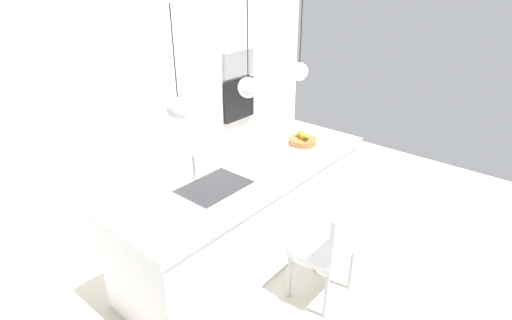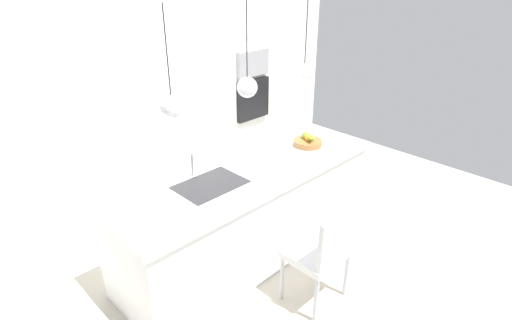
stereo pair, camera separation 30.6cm
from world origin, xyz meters
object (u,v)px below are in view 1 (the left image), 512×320
(fruit_bowl, at_px, (303,139))
(oven, at_px, (238,100))
(microwave, at_px, (238,63))
(chair_near, at_px, (330,246))

(fruit_bowl, distance_m, oven, 1.82)
(fruit_bowl, xyz_separation_m, oven, (0.81, 1.63, -0.09))
(fruit_bowl, distance_m, microwave, 1.86)
(oven, bearing_deg, chair_near, -123.17)
(oven, xyz_separation_m, chair_near, (-1.61, -2.46, -0.35))
(fruit_bowl, relative_size, oven, 0.51)
(fruit_bowl, bearing_deg, chair_near, -133.87)
(microwave, bearing_deg, oven, 0.00)
(fruit_bowl, bearing_deg, microwave, 63.65)
(oven, relative_size, chair_near, 0.62)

